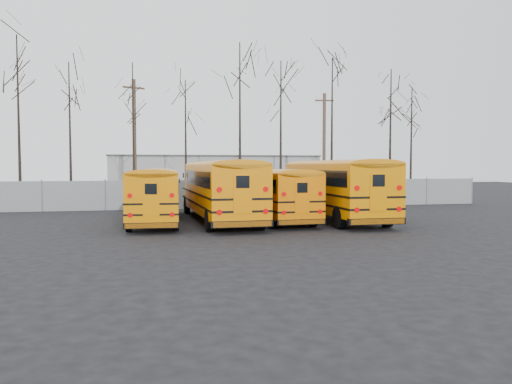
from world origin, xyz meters
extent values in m
plane|color=black|center=(0.00, 0.00, 0.00)|extent=(120.00, 120.00, 0.00)
cube|color=gray|center=(0.00, 12.00, 1.00)|extent=(40.00, 0.04, 2.00)
cube|color=#A7A8A3|center=(2.00, 32.00, 2.00)|extent=(22.00, 8.00, 4.00)
cylinder|color=black|center=(-6.10, 0.34, 0.47)|extent=(0.32, 0.95, 0.93)
cylinder|color=black|center=(-3.99, 0.21, 0.47)|extent=(0.32, 0.95, 0.93)
cylinder|color=black|center=(-5.63, 8.16, 0.47)|extent=(0.32, 0.95, 0.93)
cylinder|color=black|center=(-3.52, 8.04, 0.47)|extent=(0.32, 0.95, 0.93)
cube|color=orange|center=(-4.86, 3.30, 1.56)|extent=(2.85, 8.80, 2.19)
cube|color=orange|center=(-4.56, 8.43, 0.93)|extent=(2.19, 1.71, 0.93)
cube|color=black|center=(-4.88, 3.12, 2.05)|extent=(2.83, 7.87, 0.65)
cube|color=black|center=(-4.82, 4.10, 0.89)|extent=(2.97, 10.41, 0.08)
cube|color=black|center=(-4.82, 4.10, 1.35)|extent=(2.97, 10.41, 0.08)
cube|color=black|center=(-5.12, -0.94, 0.42)|extent=(2.40, 0.35, 0.26)
cube|color=black|center=(-4.51, 9.17, 0.42)|extent=(2.25, 0.32, 0.24)
cube|color=orange|center=(-5.12, -1.04, 1.54)|extent=(0.70, 0.08, 1.45)
cylinder|color=#B20505|center=(-6.01, -0.99, 0.89)|extent=(0.21, 0.05, 0.21)
cylinder|color=#B20505|center=(-4.24, -1.10, 0.89)|extent=(0.21, 0.05, 0.21)
cylinder|color=#B20505|center=(-6.01, -0.99, 1.73)|extent=(0.21, 0.05, 0.21)
cylinder|color=#B20505|center=(-4.24, -1.10, 1.73)|extent=(0.21, 0.05, 0.21)
cylinder|color=black|center=(-2.53, -0.42, 0.54)|extent=(0.33, 1.08, 1.07)
cylinder|color=black|center=(-0.11, -0.34, 0.54)|extent=(0.33, 1.08, 1.07)
cylinder|color=black|center=(-2.82, 8.60, 0.54)|extent=(0.33, 1.08, 1.07)
cylinder|color=black|center=(-0.39, 8.68, 0.54)|extent=(0.33, 1.08, 1.07)
cube|color=orange|center=(-1.43, 3.11, 1.80)|extent=(3.00, 10.07, 2.53)
cube|color=orange|center=(-1.62, 9.02, 1.07)|extent=(2.47, 1.90, 1.07)
cube|color=black|center=(-1.42, 2.90, 2.36)|extent=(3.01, 9.00, 0.75)
cube|color=black|center=(-1.46, 4.02, 1.02)|extent=(3.09, 11.92, 0.10)
cube|color=black|center=(-1.46, 4.02, 1.56)|extent=(3.09, 11.92, 0.10)
cube|color=black|center=(-1.28, -1.78, 0.48)|extent=(2.76, 0.32, 0.30)
cube|color=black|center=(-1.64, 9.88, 0.48)|extent=(2.58, 0.30, 0.28)
cube|color=orange|center=(-1.27, -1.89, 1.77)|extent=(0.81, 0.07, 1.67)
cylinder|color=#B20505|center=(-2.29, -1.94, 1.02)|extent=(0.24, 0.05, 0.24)
cylinder|color=#B20505|center=(-0.25, -1.87, 1.02)|extent=(0.24, 0.05, 0.24)
cylinder|color=#B20505|center=(-2.29, -1.94, 1.99)|extent=(0.24, 0.05, 0.24)
cylinder|color=#B20505|center=(-0.25, -1.87, 1.99)|extent=(0.24, 0.05, 0.24)
cylinder|color=black|center=(0.54, 0.13, 0.46)|extent=(0.30, 0.94, 0.93)
cylinder|color=black|center=(2.64, 0.23, 0.46)|extent=(0.30, 0.94, 0.93)
cylinder|color=black|center=(0.16, 7.92, 0.46)|extent=(0.30, 0.94, 0.93)
cylinder|color=black|center=(2.26, 8.02, 0.46)|extent=(0.30, 0.94, 0.93)
cube|color=orange|center=(1.44, 3.19, 1.56)|extent=(2.74, 8.74, 2.18)
cube|color=orange|center=(1.19, 8.30, 0.93)|extent=(2.16, 1.68, 0.93)
cube|color=black|center=(1.45, 3.01, 2.04)|extent=(2.73, 7.81, 0.65)
cube|color=black|center=(1.40, 3.98, 0.88)|extent=(2.84, 10.33, 0.08)
cube|color=black|center=(1.40, 3.98, 1.35)|extent=(2.84, 10.33, 0.08)
cube|color=black|center=(1.65, -1.02, 0.42)|extent=(2.38, 0.32, 0.26)
cube|color=black|center=(1.16, 9.04, 0.42)|extent=(2.23, 0.29, 0.24)
cube|color=orange|center=(1.65, -1.13, 1.53)|extent=(0.70, 0.07, 1.44)
cylinder|color=#B20505|center=(0.77, -1.18, 0.88)|extent=(0.21, 0.05, 0.20)
cylinder|color=#B20505|center=(2.53, -1.09, 0.88)|extent=(0.21, 0.05, 0.20)
cylinder|color=#B20505|center=(0.77, -1.18, 1.72)|extent=(0.21, 0.05, 0.20)
cylinder|color=#B20505|center=(2.53, -1.09, 1.72)|extent=(0.21, 0.05, 0.20)
cylinder|color=black|center=(3.63, -0.74, 0.54)|extent=(0.31, 1.09, 1.09)
cylinder|color=black|center=(6.09, -0.72, 0.54)|extent=(0.31, 1.09, 1.09)
cylinder|color=black|center=(3.57, 8.40, 0.54)|extent=(0.31, 1.09, 1.09)
cylinder|color=black|center=(6.03, 8.42, 0.54)|extent=(0.31, 1.09, 1.09)
cube|color=orange|center=(4.84, 2.81, 1.82)|extent=(2.78, 10.13, 2.56)
cube|color=orange|center=(4.80, 8.79, 1.09)|extent=(2.46, 1.86, 1.09)
cube|color=black|center=(4.84, 2.59, 2.39)|extent=(2.82, 9.04, 0.76)
cube|color=black|center=(4.83, 3.73, 1.03)|extent=(2.82, 12.00, 0.10)
cube|color=black|center=(4.83, 3.73, 1.58)|extent=(2.82, 12.00, 0.10)
cube|color=black|center=(4.86, -2.14, 0.49)|extent=(2.79, 0.26, 0.30)
cube|color=black|center=(4.80, 9.66, 0.49)|extent=(2.61, 0.23, 0.28)
cube|color=orange|center=(4.87, -2.26, 1.79)|extent=(0.82, 0.05, 1.69)
cylinder|color=#B20505|center=(3.83, -2.28, 1.03)|extent=(0.24, 0.04, 0.24)
cylinder|color=#B20505|center=(5.90, -2.27, 1.03)|extent=(0.24, 0.04, 0.24)
cylinder|color=#B20505|center=(3.83, -2.28, 2.01)|extent=(0.24, 0.04, 0.24)
cylinder|color=#B20505|center=(5.90, -2.27, 2.01)|extent=(0.24, 0.04, 0.24)
cylinder|color=#4A382A|center=(-6.15, 16.68, 4.80)|extent=(0.30, 0.30, 9.61)
cube|color=#4A382A|center=(-6.15, 16.68, 8.97)|extent=(1.64, 0.73, 0.13)
cylinder|color=brown|center=(10.34, 19.56, 4.73)|extent=(0.29, 0.29, 9.46)
cube|color=brown|center=(10.34, 19.56, 8.83)|extent=(1.68, 0.37, 0.13)
cone|color=black|center=(-14.51, 17.34, 6.35)|extent=(0.26, 0.26, 12.70)
cone|color=black|center=(-10.77, 16.32, 5.33)|extent=(0.26, 0.26, 10.65)
cone|color=black|center=(-6.18, 14.92, 5.26)|extent=(0.26, 0.26, 10.52)
cone|color=black|center=(-2.13, 17.89, 4.96)|extent=(0.26, 0.26, 9.93)
cone|color=black|center=(1.72, 14.59, 6.16)|extent=(0.26, 0.26, 12.33)
cone|color=black|center=(5.49, 16.57, 5.76)|extent=(0.26, 0.26, 11.52)
cone|color=black|center=(9.51, 15.53, 5.88)|extent=(0.26, 0.26, 11.76)
cone|color=black|center=(14.25, 14.68, 5.43)|extent=(0.26, 0.26, 10.86)
cone|color=black|center=(16.83, 15.88, 4.84)|extent=(0.26, 0.26, 9.68)
camera|label=1|loc=(-5.35, -22.89, 2.99)|focal=35.00mm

